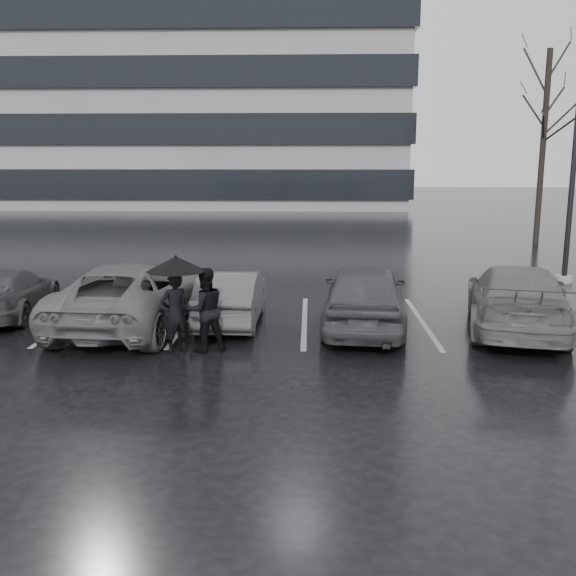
# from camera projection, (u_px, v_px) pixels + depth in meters

# --- Properties ---
(ground) EXTENTS (160.00, 160.00, 0.00)m
(ground) POSITION_uv_depth(u_px,v_px,m) (274.00, 351.00, 12.92)
(ground) COLOR black
(ground) RESTS_ON ground
(office_building) EXTENTS (61.00, 26.00, 29.00)m
(office_building) POSITION_uv_depth(u_px,v_px,m) (60.00, 41.00, 57.88)
(office_building) COLOR gray
(office_building) RESTS_ON ground
(car_main) EXTENTS (2.23, 4.66, 1.54)m
(car_main) POSITION_uv_depth(u_px,v_px,m) (365.00, 296.00, 14.44)
(car_main) COLOR black
(car_main) RESTS_ON ground
(car_west_a) EXTENTS (1.35, 3.81, 1.25)m
(car_west_a) POSITION_uv_depth(u_px,v_px,m) (231.00, 297.00, 15.04)
(car_west_a) COLOR #313134
(car_west_a) RESTS_ON ground
(car_west_b) EXTENTS (2.83, 5.53, 1.49)m
(car_west_b) POSITION_uv_depth(u_px,v_px,m) (132.00, 295.00, 14.67)
(car_west_b) COLOR #48484A
(car_west_b) RESTS_ON ground
(car_west_c) EXTENTS (2.12, 4.25, 1.19)m
(car_west_c) POSITION_uv_depth(u_px,v_px,m) (7.00, 293.00, 15.70)
(car_west_c) COLOR black
(car_west_c) RESTS_ON ground
(car_east) EXTENTS (3.16, 5.44, 1.48)m
(car_east) POSITION_uv_depth(u_px,v_px,m) (517.00, 298.00, 14.37)
(car_east) COLOR #48484A
(car_east) RESTS_ON ground
(pedestrian_left) EXTENTS (0.70, 0.66, 1.61)m
(pedestrian_left) POSITION_uv_depth(u_px,v_px,m) (175.00, 313.00, 12.73)
(pedestrian_left) COLOR black
(pedestrian_left) RESTS_ON ground
(pedestrian_right) EXTENTS (1.02, 0.94, 1.70)m
(pedestrian_right) POSITION_uv_depth(u_px,v_px,m) (205.00, 310.00, 12.78)
(pedestrian_right) COLOR black
(pedestrian_right) RESTS_ON ground
(umbrella) EXTENTS (1.16, 1.16, 1.97)m
(umbrella) POSITION_uv_depth(u_px,v_px,m) (176.00, 264.00, 12.52)
(umbrella) COLOR black
(umbrella) RESTS_ON ground
(lamp_post) EXTENTS (0.52, 0.52, 9.55)m
(lamp_post) POSITION_uv_depth(u_px,v_px,m) (576.00, 140.00, 19.32)
(lamp_post) COLOR gray
(lamp_post) RESTS_ON ground
(stall_stripes) EXTENTS (19.72, 5.00, 0.00)m
(stall_stripes) POSITION_uv_depth(u_px,v_px,m) (246.00, 320.00, 15.39)
(stall_stripes) COLOR #9D9DA0
(stall_stripes) RESTS_ON ground
(tree_north) EXTENTS (0.26, 0.26, 8.50)m
(tree_north) POSITION_uv_depth(u_px,v_px,m) (543.00, 149.00, 28.37)
(tree_north) COLOR black
(tree_north) RESTS_ON ground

